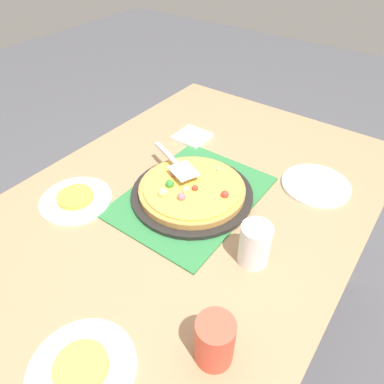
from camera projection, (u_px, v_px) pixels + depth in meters
The scene contains 14 objects.
ground_plane at pixel (192, 322), 1.61m from camera, with size 8.00×8.00×0.00m, color #4C4C51.
dining_table at pixel (192, 221), 1.20m from camera, with size 1.40×1.00×0.75m.
placemat at pixel (192, 196), 1.12m from camera, with size 0.48×0.36×0.01m, color #2D753D.
pizza_pan at pixel (192, 194), 1.12m from camera, with size 0.38×0.38×0.01m, color black.
pizza at pixel (192, 189), 1.10m from camera, with size 0.33×0.33×0.05m.
plate_near_left at pixel (76, 200), 1.11m from camera, with size 0.22×0.22×0.01m, color white.
plate_far_right at pixel (82, 370), 0.72m from camera, with size 0.22×0.22×0.01m, color white.
plate_side at pixel (316, 185), 1.16m from camera, with size 0.22×0.22×0.01m, color white.
served_slice_left at pixel (75, 197), 1.10m from camera, with size 0.11×0.11×0.02m, color gold.
served_slice_right at pixel (81, 367), 0.71m from camera, with size 0.11×0.11×0.02m, color #EAB747.
cup_near at pixel (255, 244), 0.90m from camera, with size 0.08×0.08×0.12m, color white.
cup_far at pixel (215, 341), 0.70m from camera, with size 0.08×0.08×0.12m, color #E04C38.
pizza_server at pixel (176, 163), 1.14m from camera, with size 0.13×0.23×0.01m.
napkin_stack at pixel (192, 137), 1.38m from camera, with size 0.12×0.12×0.02m, color white.
Camera 1 is at (0.68, 0.50, 1.49)m, focal length 33.39 mm.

